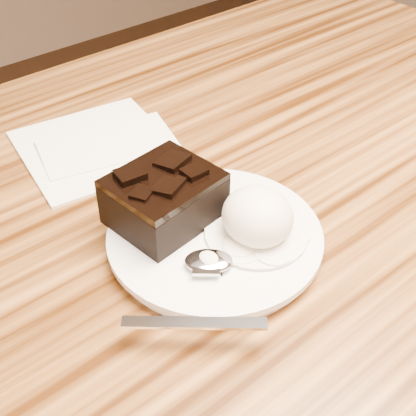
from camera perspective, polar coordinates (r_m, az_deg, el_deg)
dining_table at (r=0.89m, az=1.99°, el=-18.47°), size 1.20×0.80×0.75m
plate at (r=0.55m, az=0.67°, el=-3.06°), size 0.20×0.20×0.02m
brownie at (r=0.55m, az=-4.30°, el=0.69°), size 0.10×0.09×0.04m
ice_cream_scoop at (r=0.53m, az=4.88°, el=-0.83°), size 0.06×0.07×0.05m
melt_puddle at (r=0.54m, az=4.75°, el=-2.52°), size 0.10×0.10×0.00m
spoon at (r=0.51m, az=0.08°, el=-5.36°), size 0.15×0.13×0.01m
napkin at (r=0.69m, az=-10.92°, el=6.05°), size 0.19×0.19×0.01m
crumb_a at (r=0.50m, az=1.14°, el=-6.31°), size 0.01×0.01×0.00m
crumb_b at (r=0.52m, az=-1.77°, el=-4.95°), size 0.01×0.01×0.00m
crumb_c at (r=0.52m, az=3.35°, el=-4.62°), size 0.01×0.01×0.00m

